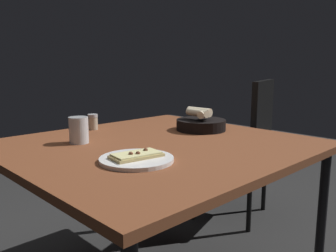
# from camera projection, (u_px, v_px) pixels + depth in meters

# --- Properties ---
(dining_table) EXTENTS (1.19, 1.11, 0.71)m
(dining_table) POSITION_uv_depth(u_px,v_px,m) (157.00, 154.00, 1.50)
(dining_table) COLOR brown
(dining_table) RESTS_ON ground
(pizza_plate) EXTENTS (0.25, 0.25, 0.04)m
(pizza_plate) POSITION_uv_depth(u_px,v_px,m) (137.00, 158.00, 1.21)
(pizza_plate) COLOR white
(pizza_plate) RESTS_ON dining_table
(bread_basket) EXTENTS (0.24, 0.24, 0.12)m
(bread_basket) POSITION_uv_depth(u_px,v_px,m) (201.00, 123.00, 1.76)
(bread_basket) COLOR black
(bread_basket) RESTS_ON dining_table
(beer_glass) EXTENTS (0.08, 0.08, 0.11)m
(beer_glass) POSITION_uv_depth(u_px,v_px,m) (79.00, 131.00, 1.47)
(beer_glass) COLOR silver
(beer_glass) RESTS_ON dining_table
(pepper_shaker) EXTENTS (0.05, 0.05, 0.08)m
(pepper_shaker) POSITION_uv_depth(u_px,v_px,m) (93.00, 123.00, 1.78)
(pepper_shaker) COLOR #BFB299
(pepper_shaker) RESTS_ON dining_table
(chair_near) EXTENTS (0.55, 0.55, 0.93)m
(chair_near) POSITION_uv_depth(u_px,v_px,m) (244.00, 140.00, 2.34)
(chair_near) COLOR black
(chair_near) RESTS_ON ground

